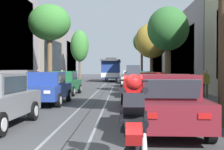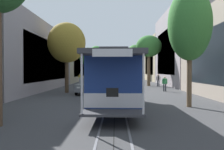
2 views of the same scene
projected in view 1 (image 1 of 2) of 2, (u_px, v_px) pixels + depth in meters
ground_plane at (107, 88)px, 29.74m from camera, size 160.00×160.00×0.00m
trolley_track_rails at (108, 85)px, 33.85m from camera, size 1.14×69.18×0.01m
building_facade_left at (5, 40)px, 31.64m from camera, size 5.93×60.88×10.92m
building_facade_right at (204, 50)px, 33.47m from camera, size 5.58×60.88×7.62m
parked_car_blue_second_left at (46, 88)px, 15.77m from camera, size 2.03×4.38×1.58m
parked_car_green_mid_left at (64, 83)px, 21.63m from camera, size 2.09×4.40×1.58m
parked_car_maroon_near_right at (166, 103)px, 8.75m from camera, size 2.07×4.39×1.58m
parked_car_red_second_right at (144, 90)px, 14.18m from camera, size 2.10×4.41×1.58m
parked_car_teal_mid_right at (139, 84)px, 20.48m from camera, size 2.14×4.42×1.58m
parked_car_grey_fourth_right at (135, 81)px, 25.90m from camera, size 2.08×4.40×1.58m
parked_car_white_fifth_right at (131, 79)px, 31.55m from camera, size 2.12×4.41×1.58m
parked_car_grey_sixth_right at (131, 77)px, 37.65m from camera, size 2.07×4.39×1.58m
street_tree_kerb_left_second at (49, 23)px, 27.38m from camera, size 3.65×3.02×7.28m
street_tree_kerb_left_mid at (80, 46)px, 45.04m from camera, size 2.58×2.46×7.22m
street_tree_kerb_right_second at (168, 29)px, 22.35m from camera, size 2.89×3.03×6.09m
street_tree_kerb_right_mid at (152, 41)px, 36.66m from camera, size 3.77×3.25×6.98m
street_tree_kerb_right_fourth at (142, 43)px, 49.41m from camera, size 2.69×2.16×7.48m
cable_car_trolley at (112, 70)px, 45.41m from camera, size 2.67×9.15×3.28m
motorcycle_with_rider at (134, 117)px, 5.23m from camera, size 0.50×1.86×1.79m
pedestrian_on_left_pavement at (205, 82)px, 19.57m from camera, size 0.55×0.33×1.66m
pedestrian_on_right_pavement at (62, 77)px, 35.58m from camera, size 0.55×0.42×1.60m
pedestrian_crossing_far at (38, 78)px, 28.25m from camera, size 0.55×0.39×1.69m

